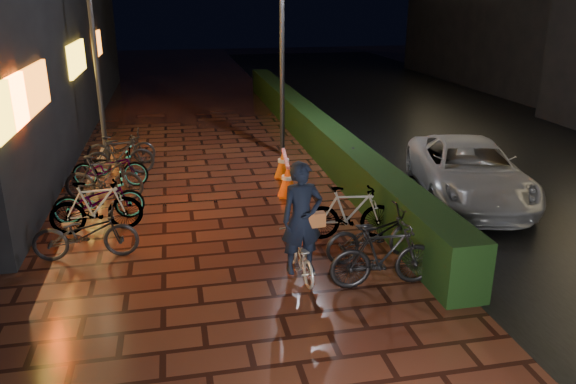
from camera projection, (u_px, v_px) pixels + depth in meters
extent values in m
plane|color=#381911|center=(231.00, 267.00, 9.50)|extent=(80.00, 80.00, 0.00)
cube|color=black|center=(531.00, 158.00, 15.81)|extent=(11.00, 60.00, 0.01)
cube|color=black|center=(310.00, 126.00, 17.34)|extent=(0.70, 20.00, 1.00)
imported|color=#AAABAF|center=(469.00, 171.00, 12.49)|extent=(3.21, 5.02, 1.29)
cube|color=yellow|center=(10.00, 106.00, 9.37)|extent=(0.08, 2.00, 0.90)
cube|color=orange|center=(30.00, 92.00, 10.76)|extent=(0.08, 3.00, 0.90)
cube|color=yellow|center=(77.00, 58.00, 16.30)|extent=(0.08, 2.80, 0.90)
cube|color=orange|center=(97.00, 44.00, 20.92)|extent=(0.08, 2.20, 0.90)
cylinder|color=black|center=(282.00, 67.00, 15.35)|extent=(0.14, 0.14, 4.93)
cylinder|color=black|center=(96.00, 62.00, 15.37)|extent=(0.18, 0.18, 5.23)
imported|color=silver|center=(300.00, 255.00, 9.13)|extent=(0.58, 1.40, 0.72)
imported|color=black|center=(302.00, 219.00, 8.80)|extent=(0.70, 0.49, 1.83)
cube|color=#965129|center=(315.00, 220.00, 8.85)|extent=(0.33, 0.16, 0.23)
cone|color=#FF560D|center=(288.00, 180.00, 12.74)|extent=(0.46, 0.46, 0.74)
cone|color=#D55C0B|center=(283.00, 163.00, 14.03)|extent=(0.46, 0.46, 0.74)
cube|color=#FB610D|center=(288.00, 195.00, 12.85)|extent=(0.45, 0.45, 0.03)
cube|color=#F5480C|center=(283.00, 177.00, 14.14)|extent=(0.45, 0.45, 0.03)
cube|color=red|center=(285.00, 158.00, 13.27)|extent=(0.27, 1.58, 0.07)
cube|color=black|center=(354.00, 169.00, 13.50)|extent=(0.64, 0.57, 0.04)
cylinder|color=black|center=(350.00, 180.00, 13.33)|extent=(0.04, 0.04, 0.38)
cylinder|color=black|center=(365.00, 178.00, 13.51)|extent=(0.04, 0.04, 0.38)
cylinder|color=black|center=(342.00, 176.00, 13.63)|extent=(0.04, 0.04, 0.38)
cylinder|color=black|center=(357.00, 174.00, 13.81)|extent=(0.04, 0.04, 0.38)
cube|color=#0C0E9E|center=(354.00, 162.00, 13.44)|extent=(0.47, 0.43, 0.30)
cylinder|color=black|center=(352.00, 165.00, 13.26)|extent=(0.20, 0.43, 0.96)
imported|color=black|center=(96.00, 207.00, 10.75)|extent=(1.76, 0.63, 1.04)
imported|color=black|center=(104.00, 178.00, 12.40)|extent=(1.79, 0.76, 1.04)
imported|color=black|center=(85.00, 233.00, 9.69)|extent=(1.79, 0.65, 0.94)
imported|color=black|center=(99.00, 199.00, 11.29)|extent=(1.85, 0.85, 0.94)
imported|color=black|center=(119.00, 156.00, 14.13)|extent=(1.78, 0.70, 1.04)
imported|color=black|center=(121.00, 148.00, 15.06)|extent=(1.79, 0.64, 0.94)
imported|color=black|center=(110.00, 168.00, 13.32)|extent=(1.85, 0.84, 0.94)
imported|color=black|center=(384.00, 256.00, 8.74)|extent=(1.74, 0.53, 1.04)
imported|color=black|center=(374.00, 235.00, 9.63)|extent=(1.84, 0.81, 0.94)
imported|color=black|center=(350.00, 213.00, 10.44)|extent=(1.78, 0.73, 1.04)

